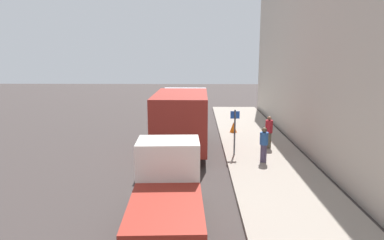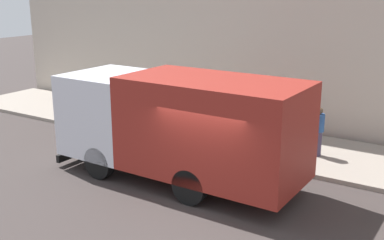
% 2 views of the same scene
% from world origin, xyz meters
% --- Properties ---
extents(ground, '(80.00, 80.00, 0.00)m').
position_xyz_m(ground, '(0.00, 0.00, 0.00)').
color(ground, '#3A3230').
extents(sidewalk, '(3.84, 30.00, 0.14)m').
position_xyz_m(sidewalk, '(4.92, 0.00, 0.07)').
color(sidewalk, gray).
rests_on(sidewalk, ground).
extents(large_utility_truck, '(2.64, 7.39, 3.08)m').
position_xyz_m(large_utility_truck, '(0.83, 1.48, 1.72)').
color(large_utility_truck, white).
rests_on(large_utility_truck, ground).
extents(pedestrian_walking, '(0.42, 0.42, 1.68)m').
position_xyz_m(pedestrian_walking, '(5.35, 1.08, 1.02)').
color(pedestrian_walking, '#504E3E').
rests_on(pedestrian_walking, sidewalk).
extents(pedestrian_standing, '(0.43, 0.43, 1.61)m').
position_xyz_m(pedestrian_standing, '(4.65, -1.32, 0.98)').
color(pedestrian_standing, '#463A55').
rests_on(pedestrian_standing, sidewalk).
extents(traffic_cone_orange, '(0.45, 0.45, 0.65)m').
position_xyz_m(traffic_cone_orange, '(3.88, 4.69, 0.46)').
color(traffic_cone_orange, orange).
rests_on(traffic_cone_orange, sidewalk).
extents(street_sign_post, '(0.44, 0.08, 2.22)m').
position_xyz_m(street_sign_post, '(3.43, -0.18, 1.46)').
color(street_sign_post, '#4C5156').
rests_on(street_sign_post, sidewalk).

